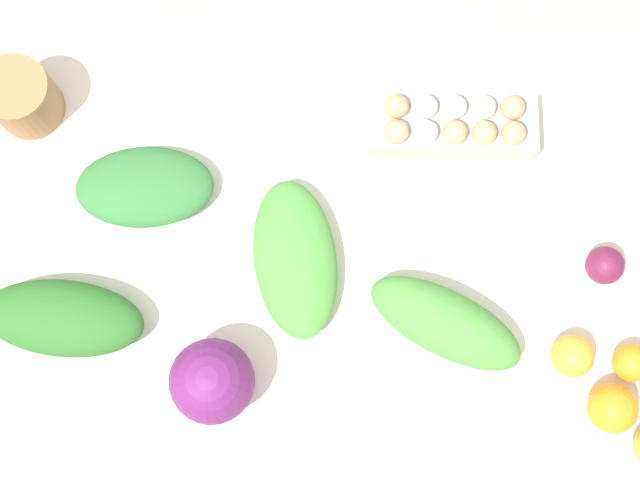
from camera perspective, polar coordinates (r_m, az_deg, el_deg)
name	(u,v)px	position (r m, az deg, el deg)	size (l,w,h in m)	color
ground_plane	(320,303)	(2.32, 0.00, -4.07)	(8.00, 8.00, 0.00)	#B2A899
dining_table	(320,254)	(1.67, 0.00, -0.92)	(1.32, 0.83, 0.77)	silver
cabbage_purple	(212,381)	(1.48, -6.93, -8.96)	(0.14, 0.14, 0.14)	#6B2366
egg_carton	(452,125)	(1.60, 8.46, 7.27)	(0.30, 0.11, 0.09)	#A8A8A3
paper_bag	(22,98)	(1.67, -18.51, 8.63)	(0.12, 0.12, 0.11)	#997047
greens_bunch_chard	(445,323)	(1.51, 8.03, -5.28)	(0.27, 0.11, 0.09)	#4C933D
greens_bunch_kale	(145,187)	(1.59, -11.16, 3.34)	(0.24, 0.15, 0.06)	#337538
greens_bunch_scallion	(295,259)	(1.53, -1.60, -1.20)	(0.28, 0.14, 0.07)	#4C933D
greens_bunch_beet_tops	(63,318)	(1.56, -16.11, -4.83)	(0.28, 0.13, 0.08)	#2D6B28
beet_root	(605,265)	(1.60, 17.77, -1.56)	(0.07, 0.07, 0.07)	maroon
orange_1	(632,363)	(1.59, 19.31, -7.42)	(0.06, 0.06, 0.06)	orange
orange_2	(572,356)	(1.56, 15.84, -7.15)	(0.07, 0.07, 0.07)	#F9A833
orange_3	(613,408)	(1.57, 18.22, -10.20)	(0.08, 0.08, 0.08)	orange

